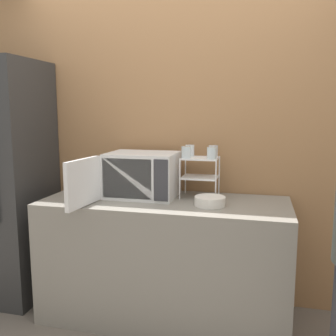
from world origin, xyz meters
name	(u,v)px	position (x,y,z in m)	size (l,w,h in m)	color
wall_back	(177,138)	(0.00, 0.74, 1.30)	(8.00, 0.06, 2.60)	#9E7047
counter	(165,259)	(0.00, 0.35, 0.44)	(1.76, 0.70, 0.88)	gray
microwave	(140,175)	(-0.21, 0.42, 1.05)	(0.58, 0.79, 0.33)	silver
dish_rack	(200,169)	(0.23, 0.52, 1.10)	(0.27, 0.22, 0.30)	white
glass_front_left	(186,152)	(0.13, 0.46, 1.22)	(0.07, 0.07, 0.09)	silver
glass_back_right	(213,151)	(0.31, 0.59, 1.22)	(0.07, 0.07, 0.09)	silver
glass_front_right	(212,153)	(0.32, 0.45, 1.22)	(0.07, 0.07, 0.09)	silver
glass_back_left	(190,150)	(0.14, 0.58, 1.22)	(0.07, 0.07, 0.09)	silver
bowl	(210,201)	(0.33, 0.28, 0.91)	(0.21, 0.21, 0.06)	silver
refrigerator	(0,181)	(-1.39, 0.39, 0.95)	(0.73, 0.65, 1.90)	#2D2D2D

